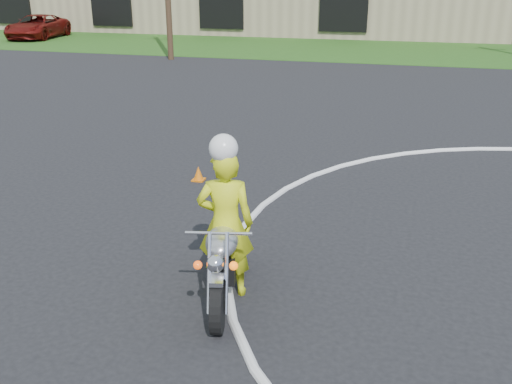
# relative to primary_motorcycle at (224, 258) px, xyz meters

# --- Properties ---
(grass_strip) EXTENTS (120.00, 10.00, 0.02)m
(grass_strip) POSITION_rel_primary_motorcycle_xyz_m (5.62, 26.21, -0.56)
(grass_strip) COLOR #1E4714
(grass_strip) RESTS_ON ground
(primary_motorcycle) EXTENTS (0.81, 2.20, 1.17)m
(primary_motorcycle) POSITION_rel_primary_motorcycle_xyz_m (0.00, 0.00, 0.00)
(primary_motorcycle) COLOR black
(primary_motorcycle) RESTS_ON ground
(rider_primary_grp) EXTENTS (0.81, 0.62, 2.17)m
(rider_primary_grp) POSITION_rel_primary_motorcycle_xyz_m (-0.01, 0.14, 0.48)
(rider_primary_grp) COLOR #CED916
(rider_primary_grp) RESTS_ON ground
(pickup_grp) EXTENTS (3.19, 5.61, 1.48)m
(pickup_grp) POSITION_rel_primary_motorcycle_xyz_m (-21.45, 26.89, 0.17)
(pickup_grp) COLOR #5A0D0A
(pickup_grp) RESTS_ON ground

